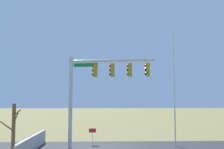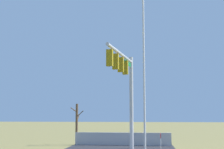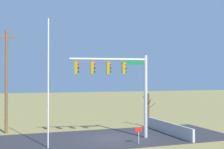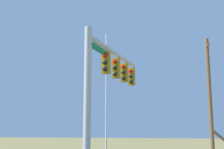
{
  "view_description": "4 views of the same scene",
  "coord_description": "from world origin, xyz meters",
  "views": [
    {
      "loc": [
        0.25,
        18.97,
        3.64
      ],
      "look_at": [
        -0.34,
        0.27,
        5.31
      ],
      "focal_mm": 42.9,
      "sensor_mm": 36.0,
      "label": 1
    },
    {
      "loc": [
        -19.99,
        -1.9,
        2.5
      ],
      "look_at": [
        0.08,
        0.3,
        5.11
      ],
      "focal_mm": 49.34,
      "sensor_mm": 36.0,
      "label": 2
    },
    {
      "loc": [
        -7.87,
        -22.67,
        4.82
      ],
      "look_at": [
        0.11,
        0.16,
        5.16
      ],
      "focal_mm": 47.2,
      "sensor_mm": 36.0,
      "label": 3
    },
    {
      "loc": [
        13.53,
        2.19,
        2.82
      ],
      "look_at": [
        -0.49,
        -0.52,
        5.39
      ],
      "focal_mm": 48.39,
      "sensor_mm": 36.0,
      "label": 4
    }
  ],
  "objects": [
    {
      "name": "open_sign",
      "position": [
        1.13,
        -2.86,
        0.91
      ],
      "size": [
        0.56,
        0.04,
        1.22
      ],
      "color": "silver",
      "rests_on": "ground_plane"
    },
    {
      "name": "sidewalk_corner",
      "position": [
        3.67,
        -0.85,
        0.0
      ],
      "size": [
        6.0,
        6.0,
        0.01
      ],
      "primitive_type": "cube",
      "color": "#B7B5AD",
      "rests_on": "ground_plane"
    },
    {
      "name": "retaining_fence",
      "position": [
        5.19,
        -0.0,
        0.51
      ],
      "size": [
        0.2,
        7.76,
        1.02
      ],
      "primitive_type": "cube",
      "color": "#A8A8AD",
      "rests_on": "ground_plane"
    },
    {
      "name": "bare_tree",
      "position": [
        5.24,
        3.8,
        1.74
      ],
      "size": [
        1.27,
        1.02,
        3.35
      ],
      "color": "brown",
      "rests_on": "ground_plane"
    },
    {
      "name": "flagpole",
      "position": [
        -5.31,
        -1.83,
        4.52
      ],
      "size": [
        0.1,
        0.1,
        9.03
      ],
      "primitive_type": "cylinder",
      "color": "silver",
      "rests_on": "ground_plane"
    },
    {
      "name": "signal_mast",
      "position": [
        0.71,
        -0.51,
        4.84
      ],
      "size": [
        6.24,
        1.29,
        6.72
      ],
      "color": "#B2B5BA",
      "rests_on": "ground_plane"
    }
  ]
}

